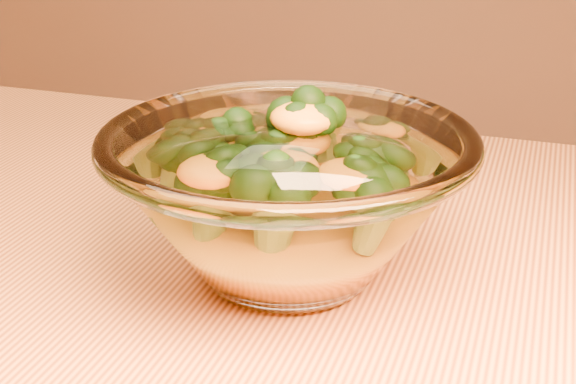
{
  "coord_description": "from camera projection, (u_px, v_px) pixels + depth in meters",
  "views": [
    {
      "loc": [
        0.21,
        -0.41,
        1.02
      ],
      "look_at": [
        0.06,
        0.06,
        0.81
      ],
      "focal_mm": 50.0,
      "sensor_mm": 36.0,
      "label": 1
    }
  ],
  "objects": [
    {
      "name": "cheese_sauce",
      "position": [
        288.0,
        231.0,
        0.54
      ],
      "size": [
        0.14,
        0.14,
        0.04
      ],
      "primitive_type": "ellipsoid",
      "color": "orange",
      "rests_on": "glass_bowl"
    },
    {
      "name": "broccoli_heap",
      "position": [
        279.0,
        169.0,
        0.53
      ],
      "size": [
        0.18,
        0.16,
        0.09
      ],
      "color": "black",
      "rests_on": "cheese_sauce"
    },
    {
      "name": "glass_bowl",
      "position": [
        288.0,
        199.0,
        0.53
      ],
      "size": [
        0.25,
        0.25,
        0.11
      ],
      "color": "white",
      "rests_on": "table"
    }
  ]
}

